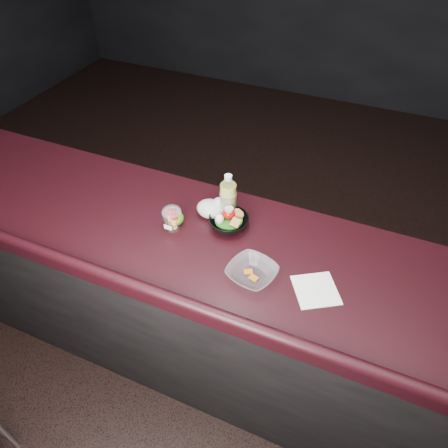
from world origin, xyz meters
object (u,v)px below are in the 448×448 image
Objects in this scene: fruit_cup at (172,218)px; green_apple at (176,218)px; lemonade_bottle at (228,199)px; snack_bowl at (228,221)px; takeout_bowl at (252,273)px.

fruit_cup is 1.70× the size of green_apple.
lemonade_bottle is at bearing 36.71° from green_apple.
takeout_bowl is at bearing -49.59° from snack_bowl.
fruit_cup reaches higher than snack_bowl.
green_apple is at bearing 159.51° from takeout_bowl.
green_apple is 0.35× the size of snack_bowl.
snack_bowl is 0.30m from takeout_bowl.
snack_bowl is (0.22, 0.11, -0.03)m from fruit_cup.
lemonade_bottle is 0.98× the size of takeout_bowl.
lemonade_bottle is 3.15× the size of green_apple.
snack_bowl is at bearing -66.22° from lemonade_bottle.
takeout_bowl is (0.19, -0.23, -0.01)m from snack_bowl.
fruit_cup is 0.44m from takeout_bowl.
green_apple is at bearing -143.29° from lemonade_bottle.
fruit_cup reaches higher than green_apple.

